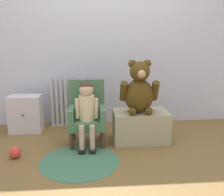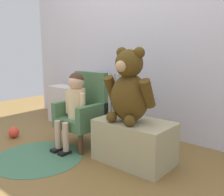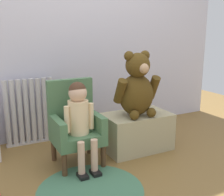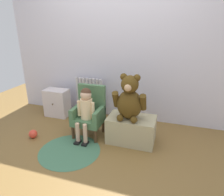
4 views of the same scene
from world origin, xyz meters
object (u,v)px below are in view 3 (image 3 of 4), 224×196
object	(u,v)px
radiator	(30,112)
child_armchair	(75,125)
floor_rug	(90,190)
low_bench	(137,131)
large_teddy_bear	(137,88)
child_figure	(79,113)

from	to	relation	value
radiator	child_armchair	size ratio (longest dim) A/B	0.93
floor_rug	low_bench	bearing A→B (deg)	34.65
radiator	child_armchair	distance (m)	0.65
radiator	child_armchair	xyz separation A→B (m)	(0.26, -0.59, 0.01)
large_teddy_bear	floor_rug	world-z (taller)	large_teddy_bear
low_bench	floor_rug	bearing A→B (deg)	-145.35
radiator	child_figure	bearing A→B (deg)	-69.43
radiator	child_figure	distance (m)	0.77
child_armchair	floor_rug	xyz separation A→B (m)	(-0.07, -0.49, -0.34)
child_armchair	large_teddy_bear	bearing A→B (deg)	-4.78
radiator	large_teddy_bear	size ratio (longest dim) A/B	1.12
radiator	floor_rug	world-z (taller)	radiator
child_figure	large_teddy_bear	distance (m)	0.61
large_teddy_bear	floor_rug	distance (m)	1.00
child_armchair	child_figure	xyz separation A→B (m)	(-0.00, -0.11, 0.13)
large_teddy_bear	floor_rug	size ratio (longest dim) A/B	0.77
child_armchair	low_bench	size ratio (longest dim) A/B	1.14
radiator	low_bench	bearing A→B (deg)	-34.51
child_armchair	radiator	bearing A→B (deg)	114.06
low_bench	child_armchair	bearing A→B (deg)	178.64
large_teddy_bear	child_armchair	bearing A→B (deg)	175.22
radiator	floor_rug	bearing A→B (deg)	-79.82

